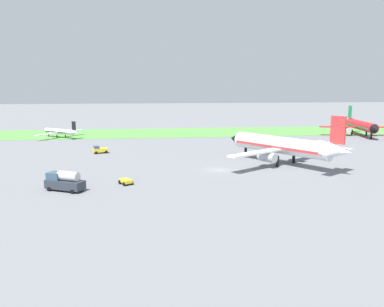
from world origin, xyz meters
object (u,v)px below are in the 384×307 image
object	(u,v)px
airplane_midfield_jet	(282,146)
pushback_tug_near_gate	(100,150)
fuel_truck_midfield	(64,181)
baggage_cart_by_runway	(126,181)
airplane_parked_jet_far	(361,126)
airplane_taxiing_turboprop	(60,132)

from	to	relation	value
airplane_midfield_jet	pushback_tug_near_gate	size ratio (longest dim) A/B	7.05
fuel_truck_midfield	baggage_cart_by_runway	bearing A→B (deg)	-136.59
baggage_cart_by_runway	airplane_parked_jet_far	bearing A→B (deg)	-83.40
airplane_taxiing_turboprop	pushback_tug_near_gate	world-z (taller)	airplane_taxiing_turboprop
baggage_cart_by_runway	fuel_truck_midfield	bearing A→B (deg)	76.38
fuel_truck_midfield	airplane_taxiing_turboprop	bearing A→B (deg)	-50.29
airplane_midfield_jet	airplane_parked_jet_far	size ratio (longest dim) A/B	1.02
airplane_parked_jet_far	fuel_truck_midfield	world-z (taller)	airplane_parked_jet_far
airplane_parked_jet_far	baggage_cart_by_runway	bearing A→B (deg)	-43.93
fuel_truck_midfield	airplane_parked_jet_far	bearing A→B (deg)	-118.28
airplane_taxiing_turboprop	baggage_cart_by_runway	distance (m)	68.01
fuel_truck_midfield	baggage_cart_by_runway	world-z (taller)	fuel_truck_midfield
pushback_tug_near_gate	airplane_parked_jet_far	bearing A→B (deg)	177.83
airplane_parked_jet_far	pushback_tug_near_gate	bearing A→B (deg)	-64.29
airplane_taxiing_turboprop	fuel_truck_midfield	xyz separation A→B (m)	(14.90, -66.23, -0.53)
airplane_taxiing_turboprop	fuel_truck_midfield	distance (m)	67.89
airplane_midfield_jet	airplane_parked_jet_far	xyz separation A→B (m)	(43.56, 43.34, -0.57)
pushback_tug_near_gate	baggage_cart_by_runway	size ratio (longest dim) A/B	1.36
pushback_tug_near_gate	fuel_truck_midfield	distance (m)	35.10
airplane_parked_jet_far	fuel_truck_midfield	size ratio (longest dim) A/B	3.98
airplane_taxiing_turboprop	baggage_cart_by_runway	bearing A→B (deg)	148.68
airplane_midfield_jet	baggage_cart_by_runway	distance (m)	35.91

